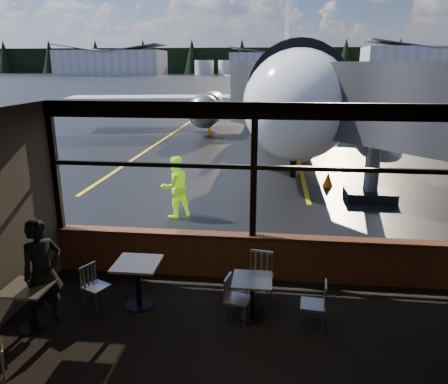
% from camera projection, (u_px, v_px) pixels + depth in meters
% --- Properties ---
extents(ground_plane, '(520.00, 520.00, 0.00)m').
position_uv_depth(ground_plane, '(275.00, 80.00, 123.27)').
color(ground_plane, black).
rests_on(ground_plane, ground).
extents(carpet_floor, '(8.00, 6.00, 0.01)m').
position_uv_depth(carpet_floor, '(240.00, 379.00, 5.98)').
color(carpet_floor, black).
rests_on(carpet_floor, ground).
extents(ceiling, '(8.00, 6.00, 0.04)m').
position_uv_depth(ceiling, '(243.00, 124.00, 5.00)').
color(ceiling, '#38332D').
rests_on(ceiling, ground).
extents(window_sill, '(8.00, 0.28, 0.90)m').
position_uv_depth(window_sill, '(252.00, 257.00, 8.71)').
color(window_sill, '#4D2817').
rests_on(window_sill, ground).
extents(window_header, '(8.00, 0.18, 0.30)m').
position_uv_depth(window_header, '(255.00, 111.00, 7.90)').
color(window_header, black).
rests_on(window_header, ground).
extents(mullion_left, '(0.12, 0.12, 2.60)m').
position_uv_depth(mullion_left, '(55.00, 167.00, 8.66)').
color(mullion_left, black).
rests_on(mullion_left, ground).
extents(mullion_centre, '(0.12, 0.12, 2.60)m').
position_uv_depth(mullion_centre, '(254.00, 172.00, 8.22)').
color(mullion_centre, black).
rests_on(mullion_centre, ground).
extents(window_transom, '(8.00, 0.10, 0.08)m').
position_uv_depth(window_transom, '(254.00, 167.00, 8.19)').
color(window_transom, black).
rests_on(window_transom, ground).
extents(airliner, '(28.88, 34.60, 10.54)m').
position_uv_depth(airliner, '(290.00, 46.00, 26.43)').
color(airliner, white).
rests_on(airliner, ground_plane).
extents(jet_bridge, '(9.13, 11.16, 4.87)m').
position_uv_depth(jet_bridge, '(384.00, 125.00, 13.01)').
color(jet_bridge, '#28282A').
rests_on(jet_bridge, ground_plane).
extents(cafe_table_near, '(0.66, 0.66, 0.73)m').
position_uv_depth(cafe_table_near, '(252.00, 298.00, 7.36)').
color(cafe_table_near, gray).
rests_on(cafe_table_near, carpet_floor).
extents(cafe_table_mid, '(0.77, 0.77, 0.85)m').
position_uv_depth(cafe_table_mid, '(138.00, 284.00, 7.70)').
color(cafe_table_mid, gray).
rests_on(cafe_table_mid, carpet_floor).
extents(cafe_table_left, '(0.69, 0.69, 0.75)m').
position_uv_depth(cafe_table_left, '(30.00, 308.00, 7.05)').
color(cafe_table_left, gray).
rests_on(cafe_table_left, carpet_floor).
extents(chair_near_e, '(0.50, 0.50, 0.83)m').
position_uv_depth(chair_near_e, '(313.00, 305.00, 7.05)').
color(chair_near_e, '#B6B0A4').
rests_on(chair_near_e, carpet_floor).
extents(chair_near_w, '(0.53, 0.53, 0.83)m').
position_uv_depth(chair_near_w, '(238.00, 300.00, 7.21)').
color(chair_near_w, beige).
rests_on(chair_near_w, carpet_floor).
extents(chair_near_n, '(0.61, 0.61, 0.97)m').
position_uv_depth(chair_near_n, '(259.00, 280.00, 7.74)').
color(chair_near_n, '#AFAB9E').
rests_on(chair_near_n, carpet_floor).
extents(chair_mid_w, '(0.58, 0.58, 0.80)m').
position_uv_depth(chair_mid_w, '(96.00, 287.00, 7.65)').
color(chair_mid_w, '#B5B0A3').
rests_on(chair_mid_w, carpet_floor).
extents(passenger, '(0.75, 0.79, 1.81)m').
position_uv_depth(passenger, '(43.00, 273.00, 7.07)').
color(passenger, black).
rests_on(passenger, carpet_floor).
extents(ground_crew, '(1.07, 1.04, 1.74)m').
position_uv_depth(ground_crew, '(175.00, 187.00, 12.19)').
color(ground_crew, '#BFF219').
rests_on(ground_crew, ground_plane).
extents(cone_nose, '(0.38, 0.38, 0.52)m').
position_uv_depth(cone_nose, '(328.00, 179.00, 15.39)').
color(cone_nose, '#EC5807').
rests_on(cone_nose, ground_plane).
extents(cone_wing, '(0.36, 0.36, 0.51)m').
position_uv_depth(cone_wing, '(209.00, 131.00, 26.86)').
color(cone_wing, '#E34607').
rests_on(cone_wing, ground_plane).
extents(hangar_left, '(45.00, 18.00, 11.00)m').
position_uv_depth(hangar_left, '(111.00, 61.00, 186.63)').
color(hangar_left, silver).
rests_on(hangar_left, ground_plane).
extents(hangar_mid, '(38.00, 15.00, 10.00)m').
position_uv_depth(hangar_mid, '(276.00, 63.00, 183.84)').
color(hangar_mid, silver).
rests_on(hangar_mid, ground_plane).
extents(hangar_right, '(50.00, 20.00, 12.00)m').
position_uv_depth(hangar_right, '(430.00, 60.00, 170.29)').
color(hangar_right, silver).
rests_on(hangar_right, ground_plane).
extents(fuel_tank_a, '(8.00, 8.00, 6.00)m').
position_uv_depth(fuel_tank_a, '(204.00, 68.00, 184.84)').
color(fuel_tank_a, silver).
rests_on(fuel_tank_a, ground_plane).
extents(fuel_tank_b, '(8.00, 8.00, 6.00)m').
position_uv_depth(fuel_tank_b, '(228.00, 68.00, 183.74)').
color(fuel_tank_b, silver).
rests_on(fuel_tank_b, ground_plane).
extents(fuel_tank_c, '(8.00, 8.00, 6.00)m').
position_uv_depth(fuel_tank_c, '(251.00, 68.00, 182.64)').
color(fuel_tank_c, silver).
rests_on(fuel_tank_c, ground_plane).
extents(treeline, '(360.00, 3.00, 12.00)m').
position_uv_depth(treeline, '(276.00, 61.00, 207.40)').
color(treeline, black).
rests_on(treeline, ground_plane).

